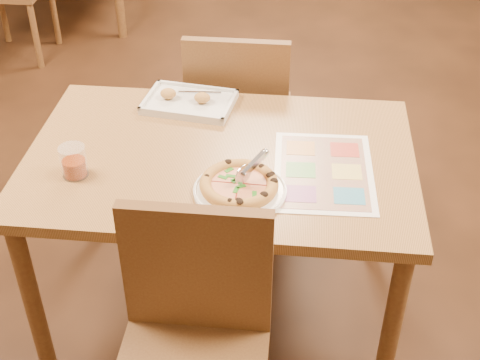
# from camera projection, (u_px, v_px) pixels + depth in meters

# --- Properties ---
(dining_table) EXTENTS (1.30, 0.85, 0.72)m
(dining_table) POSITION_uv_depth(u_px,v_px,m) (220.00, 175.00, 2.29)
(dining_table) COLOR #A47341
(dining_table) RESTS_ON ground
(chair_near) EXTENTS (0.42, 0.42, 0.47)m
(chair_near) POSITION_uv_depth(u_px,v_px,m) (193.00, 323.00, 1.85)
(chair_near) COLOR brown
(chair_near) RESTS_ON ground
(chair_far) EXTENTS (0.42, 0.42, 0.47)m
(chair_far) POSITION_uv_depth(u_px,v_px,m) (239.00, 105.00, 2.81)
(chair_far) COLOR brown
(chair_far) RESTS_ON ground
(plate) EXTENTS (0.35, 0.35, 0.02)m
(plate) POSITION_uv_depth(u_px,v_px,m) (240.00, 191.00, 2.06)
(plate) COLOR white
(plate) RESTS_ON dining_table
(pizza) EXTENTS (0.25, 0.25, 0.04)m
(pizza) POSITION_uv_depth(u_px,v_px,m) (239.00, 184.00, 2.06)
(pizza) COLOR gold
(pizza) RESTS_ON plate
(pizza_cutter) EXTENTS (0.09, 0.11, 0.08)m
(pizza_cutter) POSITION_uv_depth(u_px,v_px,m) (251.00, 167.00, 2.05)
(pizza_cutter) COLOR silver
(pizza_cutter) RESTS_ON pizza
(appetizer_tray) EXTENTS (0.35, 0.27, 0.06)m
(appetizer_tray) POSITION_uv_depth(u_px,v_px,m) (189.00, 102.00, 2.49)
(appetizer_tray) COLOR silver
(appetizer_tray) RESTS_ON dining_table
(glass_tumbler) EXTENTS (0.08, 0.08, 0.10)m
(glass_tumbler) POSITION_uv_depth(u_px,v_px,m) (74.00, 163.00, 2.12)
(glass_tumbler) COLOR maroon
(glass_tumbler) RESTS_ON dining_table
(menu) EXTENTS (0.33, 0.45, 0.00)m
(menu) POSITION_uv_depth(u_px,v_px,m) (324.00, 171.00, 2.16)
(menu) COLOR white
(menu) RESTS_ON dining_table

